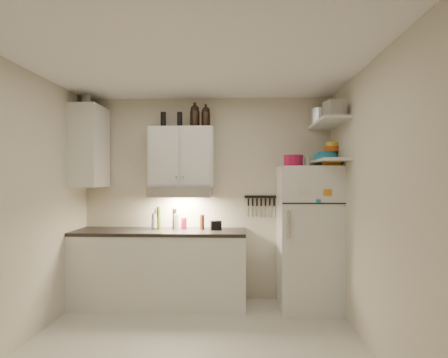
{
  "coord_description": "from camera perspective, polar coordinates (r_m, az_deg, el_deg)",
  "views": [
    {
      "loc": [
        0.44,
        -3.36,
        1.56
      ],
      "look_at": [
        0.25,
        0.9,
        1.55
      ],
      "focal_mm": 30.0,
      "sensor_mm": 36.0,
      "label": 1
    }
  ],
  "objects": [
    {
      "name": "book_stack",
      "position": [
        4.52,
        16.0,
        2.41
      ],
      "size": [
        0.22,
        0.26,
        0.08
      ],
      "primitive_type": "cube",
      "rotation": [
        0.0,
        0.0,
        -0.12
      ],
      "color": "orange",
      "rests_on": "fridge"
    },
    {
      "name": "red_jar",
      "position": [
        4.75,
        -6.13,
        -6.75
      ],
      "size": [
        0.09,
        0.09,
        0.14
      ],
      "primitive_type": "cylinder",
      "rotation": [
        0.0,
        0.0,
        -0.33
      ],
      "color": "#A0123E",
      "rests_on": "countertop"
    },
    {
      "name": "stock_pot",
      "position": [
        4.87,
        14.45,
        9.07
      ],
      "size": [
        0.37,
        0.37,
        0.21
      ],
      "primitive_type": "cylinder",
      "rotation": [
        0.0,
        0.0,
        -0.34
      ],
      "color": "silver",
      "rests_on": "shelf_hi"
    },
    {
      "name": "fridge",
      "position": [
        4.64,
        12.72,
        -8.67
      ],
      "size": [
        0.7,
        0.68,
        1.7
      ],
      "primitive_type": "cube",
      "color": "white",
      "rests_on": "floor"
    },
    {
      "name": "plates",
      "position": [
        4.49,
        15.11,
        3.28
      ],
      "size": [
        0.32,
        0.32,
        0.06
      ],
      "primitive_type": "cylinder",
      "rotation": [
        0.0,
        0.0,
        0.31
      ],
      "color": "teal",
      "rests_on": "shelf_lo"
    },
    {
      "name": "bowl_orange",
      "position": [
        4.71,
        16.24,
        4.38
      ],
      "size": [
        0.21,
        0.21,
        0.06
      ],
      "primitive_type": "cylinder",
      "color": "#C44C12",
      "rests_on": "bowl_teal"
    },
    {
      "name": "spice_jar",
      "position": [
        4.55,
        12.56,
        2.57
      ],
      "size": [
        0.07,
        0.07,
        0.11
      ],
      "primitive_type": "cylinder",
      "rotation": [
        0.0,
        0.0,
        0.08
      ],
      "color": "silver",
      "rests_on": "fridge"
    },
    {
      "name": "soap_bottle",
      "position": [
        4.79,
        -10.44,
        -5.76
      ],
      "size": [
        0.15,
        0.15,
        0.3
      ],
      "primitive_type": "imported",
      "rotation": [
        0.0,
        0.0,
        0.35
      ],
      "color": "white",
      "rests_on": "countertop"
    },
    {
      "name": "left_wall",
      "position": [
        3.94,
        -28.87,
        -3.66
      ],
      "size": [
        0.02,
        3.0,
        2.6
      ],
      "primitive_type": "cube",
      "color": "beige",
      "rests_on": "ground"
    },
    {
      "name": "back_wall",
      "position": [
        4.89,
        -2.61,
        -2.92
      ],
      "size": [
        3.2,
        0.02,
        2.6
      ],
      "primitive_type": "cube",
      "color": "beige",
      "rests_on": "ground"
    },
    {
      "name": "pepper_mill",
      "position": [
        4.68,
        -3.37,
        -6.57
      ],
      "size": [
        0.07,
        0.07,
        0.19
      ],
      "primitive_type": "cylinder",
      "rotation": [
        0.0,
        0.0,
        0.32
      ],
      "color": "brown",
      "rests_on": "countertop"
    },
    {
      "name": "tin_a",
      "position": [
        4.45,
        16.82,
        10.0
      ],
      "size": [
        0.25,
        0.24,
        0.21
      ],
      "primitive_type": "cube",
      "rotation": [
        0.0,
        0.0,
        -0.24
      ],
      "color": "#AAAAAD",
      "rests_on": "shelf_hi"
    },
    {
      "name": "caddy",
      "position": [
        4.66,
        -1.26,
        -7.07
      ],
      "size": [
        0.15,
        0.12,
        0.11
      ],
      "primitive_type": "cube",
      "rotation": [
        0.0,
        0.0,
        0.24
      ],
      "color": "black",
      "rests_on": "countertop"
    },
    {
      "name": "upper_cabinet",
      "position": [
        4.76,
        -6.41,
        3.32
      ],
      "size": [
        0.8,
        0.33,
        0.75
      ],
      "primitive_type": "cube",
      "color": "white",
      "rests_on": "back_wall"
    },
    {
      "name": "growler_b",
      "position": [
        4.73,
        -2.78,
        9.49
      ],
      "size": [
        0.11,
        0.11,
        0.26
      ],
      "primitive_type": null,
      "rotation": [
        0.0,
        0.0,
        -0.03
      ],
      "color": "black",
      "rests_on": "upper_cabinet"
    },
    {
      "name": "countertop",
      "position": [
        4.71,
        -9.71,
        -7.93
      ],
      "size": [
        2.1,
        0.62,
        0.04
      ],
      "primitive_type": "cube",
      "color": "black",
      "rests_on": "base_cabinet"
    },
    {
      "name": "floor",
      "position": [
        3.73,
        -4.9,
        -24.76
      ],
      "size": [
        3.2,
        3.0,
        0.02
      ],
      "primitive_type": "cube",
      "color": "beige",
      "rests_on": "ground"
    },
    {
      "name": "ceiling",
      "position": [
        3.54,
        -4.91,
        17.38
      ],
      "size": [
        3.2,
        3.0,
        0.02
      ],
      "primitive_type": "cube",
      "color": "white",
      "rests_on": "ground"
    },
    {
      "name": "thermos_b",
      "position": [
        4.85,
        -9.24,
        8.88
      ],
      "size": [
        0.09,
        0.09,
        0.2
      ],
      "primitive_type": "cylinder",
      "rotation": [
        0.0,
        0.0,
        0.29
      ],
      "color": "black",
      "rests_on": "upper_cabinet"
    },
    {
      "name": "growler_a",
      "position": [
        4.76,
        -4.47,
        9.58
      ],
      "size": [
        0.14,
        0.14,
        0.28
      ],
      "primitive_type": null,
      "rotation": [
        0.0,
        0.0,
        0.22
      ],
      "color": "black",
      "rests_on": "upper_cabinet"
    },
    {
      "name": "vinegar_bottle",
      "position": [
        4.75,
        -7.56,
        -6.05
      ],
      "size": [
        0.05,
        0.05,
        0.26
      ],
      "primitive_type": "cylinder",
      "rotation": [
        0.0,
        0.0,
        0.02
      ],
      "color": "black",
      "rests_on": "countertop"
    },
    {
      "name": "dutch_oven",
      "position": [
        4.49,
        10.54,
        2.76
      ],
      "size": [
        0.25,
        0.25,
        0.13
      ],
      "primitive_type": "cylinder",
      "rotation": [
        0.0,
        0.0,
        -0.09
      ],
      "color": "#A0123E",
      "rests_on": "fridge"
    },
    {
      "name": "side_jar",
      "position": [
        5.11,
        -20.25,
        11.05
      ],
      "size": [
        0.13,
        0.13,
        0.16
      ],
      "primitive_type": "cylinder",
      "rotation": [
        0.0,
        0.0,
        0.16
      ],
      "color": "silver",
      "rests_on": "side_cabinet"
    },
    {
      "name": "tin_b",
      "position": [
        4.2,
        16.3,
        10.22
      ],
      "size": [
        0.21,
        0.21,
        0.16
      ],
      "primitive_type": "cube",
      "rotation": [
        0.0,
        0.0,
        0.34
      ],
      "color": "#AAAAAD",
      "rests_on": "shelf_hi"
    },
    {
      "name": "range_hood",
      "position": [
        4.69,
        -6.54,
        -1.95
      ],
      "size": [
        0.76,
        0.46,
        0.12
      ],
      "primitive_type": "cube",
      "color": "silver",
      "rests_on": "back_wall"
    },
    {
      "name": "shelf_lo",
      "position": [
        4.5,
        15.54,
        2.68
      ],
      "size": [
        0.3,
        0.95,
        0.03
      ],
      "primitive_type": "cube",
      "color": "white",
      "rests_on": "right_wall"
    },
    {
      "name": "shelf_hi",
      "position": [
        4.54,
        15.54,
        8.23
      ],
      "size": [
        0.3,
        0.95,
        0.03
      ],
      "primitive_type": "cube",
      "color": "white",
      "rests_on": "right_wall"
    },
    {
      "name": "base_cabinet",
      "position": [
        4.79,
        -9.7,
        -13.38
      ],
      "size": [
        2.1,
        0.6,
        0.88
      ],
      "primitive_type": "cube",
      "color": "white",
      "rests_on": "floor"
    },
    {
      "name": "bowl_yellow",
      "position": [
        4.72,
        16.24,
        5.07
      ],
      "size": [
        0.16,
        0.16,
        0.05
      ],
      "primitive_type": "cylinder",
      "color": "gold",
      "rests_on": "bowl_orange"
    },
    {
      "name": "oil_bottle",
      "position": [
        4.77,
        -9.89,
        -5.87
      ],
      "size": [
        0.07,
        0.07,
        0.28
      ],
      "primitive_type": "cylinder",
      "rotation": [
        0.0,
        0.0,
        -0.24
      ],
      "color": "#485F17",
      "rests_on": "countertop"
    },
    {
      "name": "clear_bottle",
      "position": [
        4.69,
        -7.27,
        -6.5
      ],
      "size": [
        0.07,
        0.07,
        0.2
      ],
      "primitive_type": "cylinder",
      "rotation": [
        0.0,
        0.0,
        0.08
      ],
      "color": "silver",
      "rests_on": "countertop"
    },
    {
      "name": "knife_strip",
      "position": [
        4.85,
        5.63,
        -2.71
      ],
      "size": [
        0.42,
        0.02,
        0.03
      ],
      "primitive_type": "cube",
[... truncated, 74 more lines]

